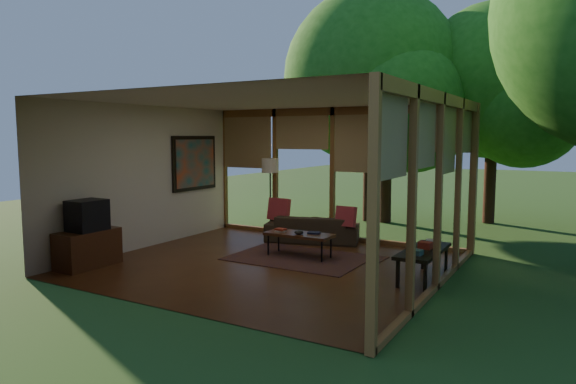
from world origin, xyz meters
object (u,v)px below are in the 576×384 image
Objects in this scene: television at (87,215)px; floor_lamp at (270,170)px; side_console at (419,252)px; media_cabinet at (88,249)px; coffee_table at (299,235)px; sofa at (312,229)px.

floor_lamp is (1.14, 3.77, 0.56)m from television.
media_cabinet is at bearing -157.84° from side_console.
coffee_table is at bearing 41.25° from television.
floor_lamp is at bearing 72.95° from media_cabinet.
coffee_table is 2.24m from side_console.
side_console is at bearing 130.75° from sofa.
side_console is at bearing -25.65° from floor_lamp.
television is at bearing 40.14° from sofa.
television reaches higher than media_cabinet.
media_cabinet is 0.83× the size of coffee_table.
floor_lamp is 4.24m from side_console.
coffee_table is (2.66, 2.31, 0.09)m from media_cabinet.
side_console is (3.71, -1.78, -1.00)m from floor_lamp.
media_cabinet reaches higher than sofa.
floor_lamp reaches higher than sofa.
sofa is 4.26m from television.
floor_lamp is at bearing 135.90° from coffee_table.
television is 5.26m from side_console.
floor_lamp reaches higher than coffee_table.
sofa is 3.06m from side_console.
media_cabinet is at bearing -107.05° from floor_lamp.
floor_lamp is (1.16, 3.77, 1.11)m from media_cabinet.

